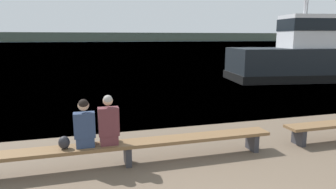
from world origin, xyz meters
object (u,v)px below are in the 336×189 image
(person_left, at_px, (85,126))
(moored_sailboat, at_px, (307,58))
(bench_main, at_px, (127,146))
(shopping_bag, at_px, (64,143))
(person_right, at_px, (109,123))
(tugboat_red, at_px, (300,60))

(person_left, xyz_separation_m, moored_sailboat, (21.32, 18.91, -0.34))
(person_left, bearing_deg, bench_main, -0.23)
(shopping_bag, bearing_deg, person_right, 1.30)
(bench_main, height_order, moored_sailboat, moored_sailboat)
(moored_sailboat, bearing_deg, shopping_bag, 151.04)
(tugboat_red, bearing_deg, bench_main, 137.24)
(person_left, relative_size, shopping_bag, 3.79)
(person_right, distance_m, tugboat_red, 15.55)
(bench_main, relative_size, person_left, 6.67)
(shopping_bag, bearing_deg, moored_sailboat, 41.08)
(person_left, distance_m, tugboat_red, 15.92)
(person_left, height_order, shopping_bag, person_left)
(moored_sailboat, bearing_deg, person_right, 152.15)
(bench_main, bearing_deg, tugboat_red, 38.60)
(shopping_bag, distance_m, moored_sailboat, 28.81)
(shopping_bag, height_order, moored_sailboat, moored_sailboat)
(tugboat_red, bearing_deg, shopping_bag, 134.61)
(shopping_bag, relative_size, moored_sailboat, 0.03)
(person_right, height_order, shopping_bag, person_right)
(bench_main, relative_size, moored_sailboat, 0.84)
(person_right, relative_size, shopping_bag, 4.00)
(person_left, height_order, tugboat_red, tugboat_red)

